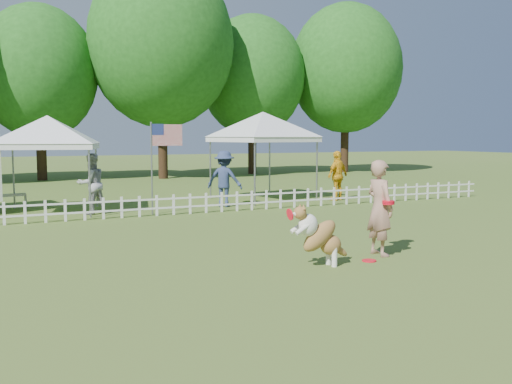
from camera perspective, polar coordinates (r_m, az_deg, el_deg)
ground at (r=10.69m, az=7.00°, el=-6.72°), size 120.00×120.00×0.00m
picket_fence at (r=16.89m, az=-5.80°, el=-1.14°), size 22.00×0.08×0.60m
handler at (r=11.10m, az=12.27°, el=-1.56°), size 0.44×0.67×1.83m
dog at (r=9.99m, az=6.46°, el=-4.37°), size 1.07×0.37×1.10m
frisbee_on_turf at (r=10.67m, az=11.25°, el=-6.75°), size 0.33×0.33×0.02m
canopy_tent_left at (r=17.91m, az=-20.00°, el=2.50°), size 3.31×3.31×2.82m
canopy_tent_right at (r=20.45m, az=0.69°, el=3.53°), size 3.49×3.49×3.07m
flag_pole at (r=16.78m, az=-10.39°, el=2.33°), size 1.04×0.21×2.68m
spectator_a at (r=17.30m, az=-16.14°, el=0.79°), size 1.03×0.91×1.78m
spectator_b at (r=18.42m, az=-3.18°, el=1.33°), size 1.32×1.27×1.81m
spectator_c at (r=20.45m, az=8.16°, el=1.64°), size 1.12×0.76×1.76m
tree_center_left at (r=31.53m, az=-20.88°, el=10.02°), size 6.00×6.00×9.80m
tree_center_right at (r=31.29m, az=-9.44°, el=12.92°), size 7.60×7.60×12.60m
tree_right at (r=34.67m, az=-0.38°, el=10.44°), size 6.20×6.20×10.40m
tree_far_right at (r=36.81m, az=8.95°, el=10.88°), size 7.00×7.00×11.40m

